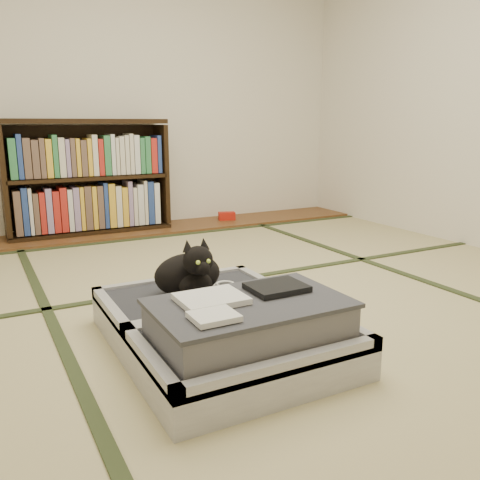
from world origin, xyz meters
name	(u,v)px	position (x,y,z in m)	size (l,w,h in m)	color
floor	(263,302)	(0.00, 0.00, 0.00)	(4.50, 4.50, 0.00)	#C5B783
wood_strip	(144,230)	(0.00, 2.00, 0.01)	(4.00, 0.50, 0.02)	brown
red_item	(227,216)	(0.80, 2.03, 0.06)	(0.15, 0.09, 0.07)	#B81A0E
tatami_borders	(221,276)	(0.00, 0.49, 0.00)	(4.00, 4.50, 0.01)	#2D381E
bookcase	(88,180)	(-0.42, 2.07, 0.45)	(1.28, 0.29, 0.92)	black
suitcase	(223,327)	(-0.44, -0.43, 0.11)	(0.78, 1.04, 0.31)	#B4B5BA
cat	(190,274)	(-0.46, -0.14, 0.25)	(0.35, 0.35, 0.28)	black
cable_coil	(224,286)	(-0.28, -0.11, 0.16)	(0.11, 0.11, 0.03)	white
hanger	(176,354)	(-0.62, -0.37, 0.01)	(0.41, 0.23, 0.01)	black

